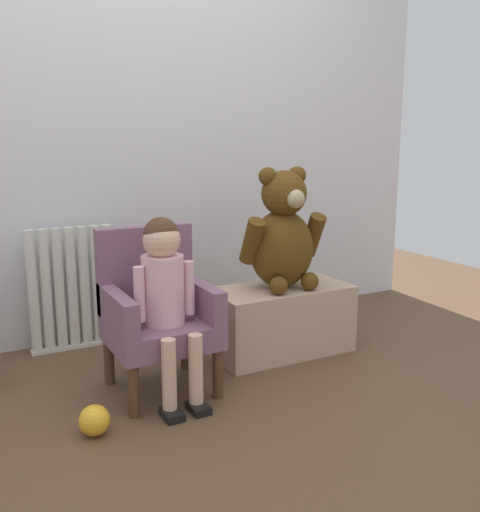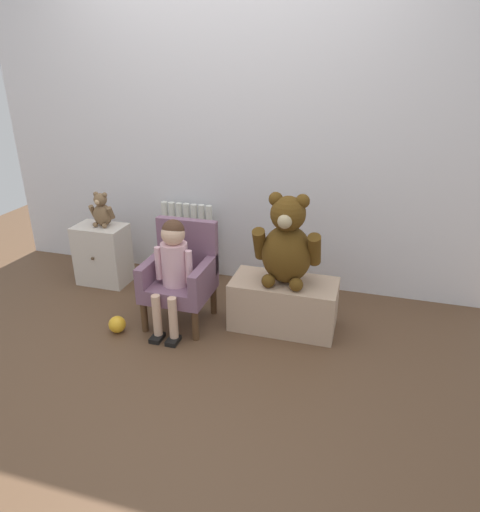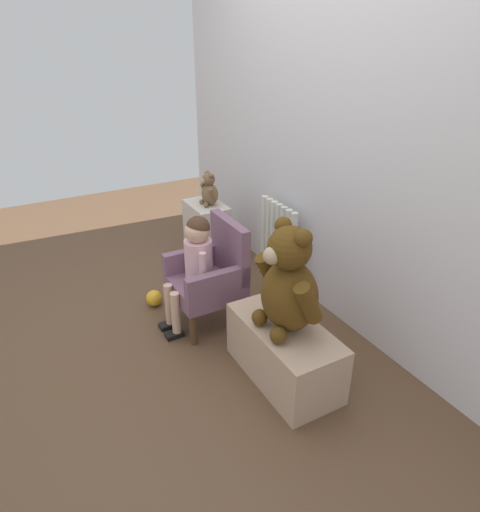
{
  "view_description": "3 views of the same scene",
  "coord_description": "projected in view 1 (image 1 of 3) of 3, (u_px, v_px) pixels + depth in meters",
  "views": [
    {
      "loc": [
        -0.87,
        -1.78,
        1.05
      ],
      "look_at": [
        0.31,
        0.42,
        0.53
      ],
      "focal_mm": 40.0,
      "sensor_mm": 36.0,
      "label": 1
    },
    {
      "loc": [
        1.05,
        -2.1,
        1.64
      ],
      "look_at": [
        0.31,
        0.4,
        0.52
      ],
      "focal_mm": 32.0,
      "sensor_mm": 36.0,
      "label": 2
    },
    {
      "loc": [
        2.17,
        -0.65,
        1.74
      ],
      "look_at": [
        0.23,
        0.42,
        0.61
      ],
      "focal_mm": 32.0,
      "sensor_mm": 36.0,
      "label": 3
    }
  ],
  "objects": [
    {
      "name": "back_wall",
      "position": [
        119.0,
        107.0,
        2.91
      ],
      "size": [
        3.8,
        0.05,
        2.4
      ],
      "primitive_type": "cube",
      "color": "silver",
      "rests_on": "ground_plane"
    },
    {
      "name": "child_figure",
      "position": [
        165.0,
        282.0,
        2.26
      ],
      "size": [
        0.25,
        0.35,
        0.74
      ],
      "color": "beige",
      "rests_on": "ground_plane"
    },
    {
      "name": "ground_plane",
      "position": [
        221.0,
        421.0,
        2.15
      ],
      "size": [
        6.0,
        6.0,
        0.0
      ],
      "primitive_type": "plane",
      "color": "brown"
    },
    {
      "name": "toy_ball",
      "position": [
        94.0,
        420.0,
        2.04
      ],
      "size": [
        0.11,
        0.11,
        0.11
      ],
      "primitive_type": "sphere",
      "color": "gold",
      "rests_on": "ground_plane"
    },
    {
      "name": "radiator",
      "position": [
        72.0,
        289.0,
        2.84
      ],
      "size": [
        0.43,
        0.05,
        0.62
      ],
      "color": "silver",
      "rests_on": "ground_plane"
    },
    {
      "name": "large_teddy_bear",
      "position": [
        283.0,
        235.0,
        2.73
      ],
      "size": [
        0.42,
        0.3,
        0.58
      ],
      "color": "#513511",
      "rests_on": "low_bench"
    },
    {
      "name": "child_armchair",
      "position": [
        156.0,
        311.0,
        2.38
      ],
      "size": [
        0.42,
        0.41,
        0.68
      ],
      "color": "#77546A",
      "rests_on": "ground_plane"
    },
    {
      "name": "low_bench",
      "position": [
        281.0,
        320.0,
        2.81
      ],
      "size": [
        0.68,
        0.34,
        0.33
      ],
      "primitive_type": "cube",
      "color": "tan",
      "rests_on": "ground_plane"
    }
  ]
}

